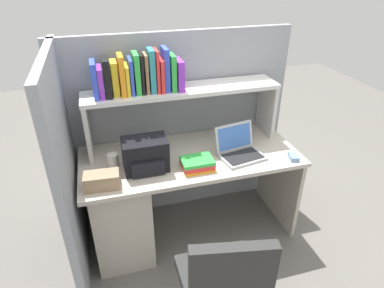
% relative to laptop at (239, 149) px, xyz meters
% --- Properties ---
extents(ground_plane, '(8.00, 8.00, 0.00)m').
position_rel_laptop_xyz_m(ground_plane, '(-0.34, 0.10, -0.78)').
color(ground_plane, slate).
extents(desk, '(1.60, 0.70, 0.73)m').
position_rel_laptop_xyz_m(desk, '(-0.73, 0.10, -0.38)').
color(desk, beige).
rests_on(desk, ground_plane).
extents(cubicle_partition_rear, '(1.84, 0.05, 1.55)m').
position_rel_laptop_xyz_m(cubicle_partition_rear, '(-0.34, 0.48, -0.01)').
color(cubicle_partition_rear, gray).
rests_on(cubicle_partition_rear, ground_plane).
extents(cubicle_partition_left, '(0.05, 1.06, 1.55)m').
position_rel_laptop_xyz_m(cubicle_partition_left, '(-1.19, 0.05, -0.01)').
color(cubicle_partition_left, gray).
rests_on(cubicle_partition_left, ground_plane).
extents(overhead_hutch, '(1.44, 0.28, 0.45)m').
position_rel_laptop_xyz_m(overhead_hutch, '(-0.34, 0.30, 0.30)').
color(overhead_hutch, beige).
rests_on(overhead_hutch, desk).
extents(reference_books_on_shelf, '(0.61, 0.19, 0.30)m').
position_rel_laptop_xyz_m(reference_books_on_shelf, '(-0.66, 0.30, 0.53)').
color(reference_books_on_shelf, blue).
rests_on(reference_books_on_shelf, overhead_hutch).
extents(laptop, '(0.35, 0.31, 0.22)m').
position_rel_laptop_xyz_m(laptop, '(0.00, 0.00, 0.00)').
color(laptop, '#B7BABF').
rests_on(laptop, desk).
extents(backpack, '(0.30, 0.23, 0.22)m').
position_rel_laptop_xyz_m(backpack, '(-0.68, 0.01, 0.06)').
color(backpack, black).
rests_on(backpack, desk).
extents(computer_mouse, '(0.09, 0.12, 0.03)m').
position_rel_laptop_xyz_m(computer_mouse, '(0.36, -0.15, -0.03)').
color(computer_mouse, '#7299C6').
rests_on(computer_mouse, desk).
extents(paper_cup, '(0.08, 0.08, 0.10)m').
position_rel_laptop_xyz_m(paper_cup, '(-0.90, 0.11, -0.00)').
color(paper_cup, white).
rests_on(paper_cup, desk).
extents(tissue_box, '(0.23, 0.13, 0.10)m').
position_rel_laptop_xyz_m(tissue_box, '(-0.99, -0.12, -0.00)').
color(tissue_box, '#9E7F60').
rests_on(tissue_box, desk).
extents(desk_book_stack, '(0.22, 0.17, 0.07)m').
position_rel_laptop_xyz_m(desk_book_stack, '(-0.34, -0.08, -0.01)').
color(desk_book_stack, orange).
rests_on(desk_book_stack, desk).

